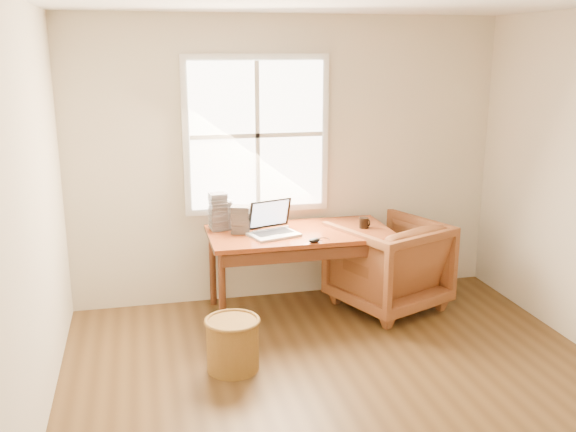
% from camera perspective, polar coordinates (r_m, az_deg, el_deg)
% --- Properties ---
extents(room_shell, '(4.04, 4.54, 2.64)m').
position_cam_1_polar(room_shell, '(3.95, 6.63, 0.13)').
color(room_shell, '#54391C').
rests_on(room_shell, ground).
extents(desk, '(1.60, 0.80, 0.04)m').
position_cam_1_polar(desk, '(5.63, 1.08, -1.56)').
color(desk, brown).
rests_on(desk, room_shell).
extents(armchair, '(1.14, 1.16, 0.81)m').
position_cam_1_polar(armchair, '(5.90, 8.87, -4.26)').
color(armchair, brown).
rests_on(armchair, room_shell).
extents(wicker_stool, '(0.46, 0.46, 0.38)m').
position_cam_1_polar(wicker_stool, '(4.82, -4.93, -11.35)').
color(wicker_stool, brown).
rests_on(wicker_stool, room_shell).
extents(laptop, '(0.50, 0.51, 0.29)m').
position_cam_1_polar(laptop, '(5.44, -1.27, -0.29)').
color(laptop, silver).
rests_on(laptop, desk).
extents(mouse, '(0.12, 0.09, 0.04)m').
position_cam_1_polar(mouse, '(5.30, 2.36, -2.17)').
color(mouse, black).
rests_on(mouse, desk).
extents(coffee_mug, '(0.10, 0.10, 0.09)m').
position_cam_1_polar(coffee_mug, '(5.75, 6.75, -0.61)').
color(coffee_mug, black).
rests_on(coffee_mug, desk).
extents(cd_stack_a, '(0.14, 0.13, 0.26)m').
position_cam_1_polar(cd_stack_a, '(5.69, -5.64, 0.13)').
color(cd_stack_a, silver).
rests_on(cd_stack_a, desk).
extents(cd_stack_b, '(0.18, 0.17, 0.24)m').
position_cam_1_polar(cd_stack_b, '(5.56, -4.22, -0.32)').
color(cd_stack_b, '#26262C').
rests_on(cd_stack_b, desk).
extents(cd_stack_c, '(0.16, 0.15, 0.33)m').
position_cam_1_polar(cd_stack_c, '(5.65, -6.20, 0.37)').
color(cd_stack_c, '#91929D').
rests_on(cd_stack_c, desk).
extents(cd_stack_d, '(0.18, 0.17, 0.18)m').
position_cam_1_polar(cd_stack_d, '(5.73, -3.08, -0.11)').
color(cd_stack_d, '#B8BCC5').
rests_on(cd_stack_d, desk).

